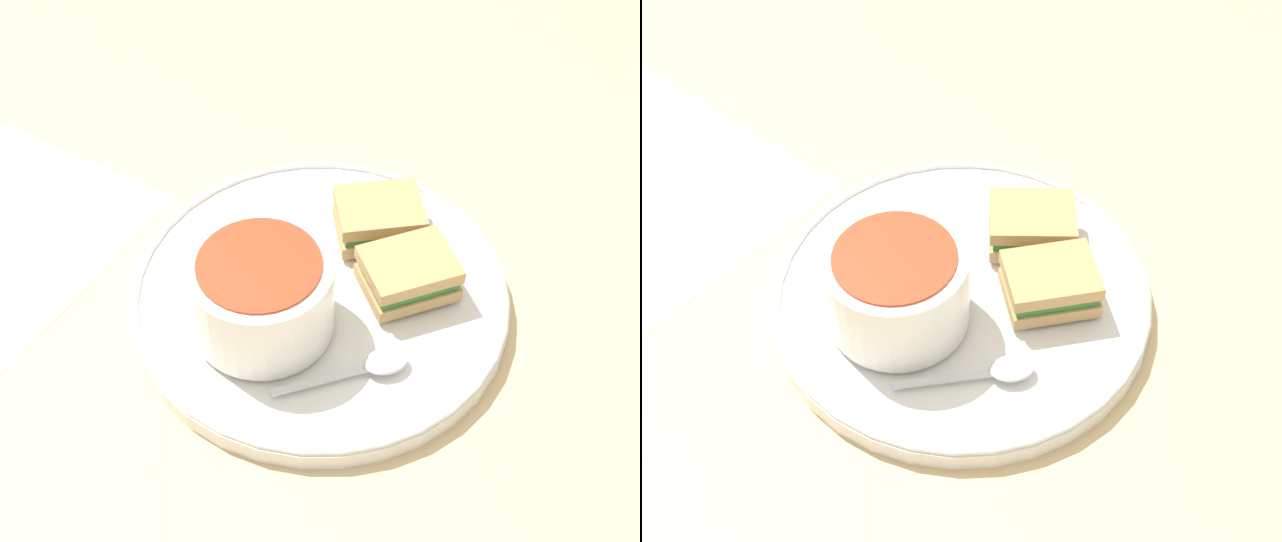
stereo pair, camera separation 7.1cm
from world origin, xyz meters
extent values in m
plane|color=#D1B27F|center=(0.00, 0.00, 0.00)|extent=(2.40, 2.40, 0.00)
cylinder|color=white|center=(0.00, 0.00, 0.01)|extent=(0.31, 0.31, 0.02)
torus|color=white|center=(0.00, 0.00, 0.02)|extent=(0.31, 0.31, 0.01)
cylinder|color=white|center=(0.06, 0.00, 0.02)|extent=(0.06, 0.06, 0.01)
cylinder|color=white|center=(0.06, 0.00, 0.06)|extent=(0.11, 0.11, 0.07)
cylinder|color=red|center=(0.06, 0.00, 0.09)|extent=(0.09, 0.09, 0.01)
cube|color=silver|center=(0.06, 0.07, 0.02)|extent=(0.07, 0.03, 0.00)
ellipsoid|color=silver|center=(0.01, 0.09, 0.03)|extent=(0.04, 0.04, 0.01)
cube|color=tan|center=(-0.05, 0.05, 0.03)|extent=(0.09, 0.08, 0.01)
cube|color=#33702D|center=(-0.05, 0.05, 0.04)|extent=(0.08, 0.07, 0.01)
cube|color=tan|center=(-0.05, 0.05, 0.05)|extent=(0.09, 0.08, 0.01)
cube|color=tan|center=(-0.08, -0.02, 0.03)|extent=(0.09, 0.09, 0.01)
cube|color=#33702D|center=(-0.08, -0.02, 0.04)|extent=(0.08, 0.08, 0.01)
cube|color=tan|center=(-0.08, -0.02, 0.05)|extent=(0.09, 0.09, 0.01)
camera|label=1|loc=(0.30, 0.36, 0.57)|focal=50.00mm
camera|label=2|loc=(0.24, 0.40, 0.57)|focal=50.00mm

